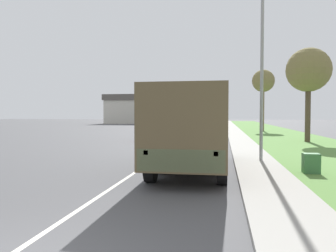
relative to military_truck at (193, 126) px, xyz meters
The scene contains 13 objects.
ground_plane 31.32m from the military_truck, 93.71° to the left, with size 180.00×180.00×0.00m, color #4C4C4F.
lane_centre_stripe 31.32m from the military_truck, 93.71° to the left, with size 0.12×120.00×0.00m.
sidewalk_right 31.35m from the military_truck, 85.46° to the left, with size 1.80×120.00×0.12m.
grass_strip_right 32.00m from the military_truck, 77.57° to the left, with size 7.00×120.00×0.02m.
military_truck is the anchor object (origin of this frame).
car_nearest_ahead 14.04m from the military_truck, 106.88° to the left, with size 1.70×4.39×1.43m.
car_second_ahead 21.42m from the military_truck, 91.59° to the left, with size 1.90×4.30×1.41m.
car_third_ahead 37.50m from the military_truck, 90.92° to the left, with size 1.86×3.93×1.41m.
lamp_post 4.76m from the military_truck, 43.68° to the left, with size 1.69×0.24×8.09m.
tree_mid_right 16.33m from the military_truck, 62.11° to the left, with size 3.30×3.30×7.07m.
tree_far_right 31.20m from the military_truck, 78.68° to the left, with size 2.78×2.78×7.65m.
utility_box 4.37m from the military_truck, ahead, with size 0.55×0.45×0.70m.
building_distant 65.39m from the military_truck, 105.74° to the left, with size 14.70×13.40×6.50m.
Camera 1 is at (3.11, -3.30, 2.10)m, focal length 35.00 mm.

